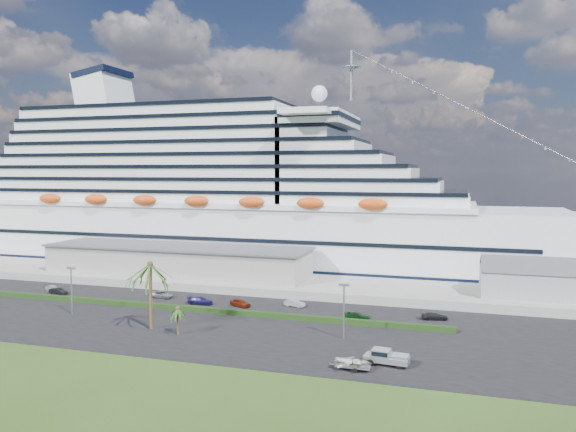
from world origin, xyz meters
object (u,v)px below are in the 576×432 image
(cruise_ship, at_px, (232,202))
(parked_car_3, at_px, (200,301))
(pickup_truck, at_px, (386,357))
(boat_trailer, at_px, (353,362))

(cruise_ship, relative_size, parked_car_3, 39.82)
(parked_car_3, bearing_deg, cruise_ship, 13.71)
(pickup_truck, bearing_deg, boat_trailer, -138.55)
(cruise_ship, bearing_deg, pickup_truck, -53.20)
(pickup_truck, height_order, boat_trailer, pickup_truck)
(boat_trailer, bearing_deg, cruise_ship, 123.42)
(cruise_ship, bearing_deg, parked_car_3, -74.87)
(pickup_truck, bearing_deg, parked_car_3, 148.73)
(parked_car_3, relative_size, boat_trailer, 0.88)
(parked_car_3, height_order, boat_trailer, boat_trailer)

